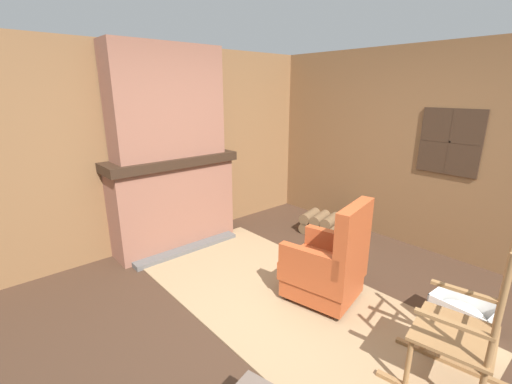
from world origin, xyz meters
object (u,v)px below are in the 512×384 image
Objects in this scene: rocking_chair at (460,338)px; decorative_plate_on_mantel at (172,145)px; storage_case at (198,147)px; laundry_basket at (461,316)px; armchair at (328,267)px; oil_lamp_vase at (129,154)px; firewood_stack at (320,223)px.

rocking_chair is 4.42× the size of decorative_plate_on_mantel.
laundry_basket is at bearing 9.72° from storage_case.
decorative_plate_on_mantel reaches higher than armchair.
laundry_basket is 3.43m from storage_case.
decorative_plate_on_mantel is at bearing -6.00° from rocking_chair.
decorative_plate_on_mantel is (-0.02, 0.56, 0.05)m from oil_lamp_vase.
laundry_basket is 1.82× the size of decorative_plate_on_mantel.
armchair is at bearing -49.11° from firewood_stack.
armchair is 1.24m from rocking_chair.
laundry_basket is 1.92× the size of storage_case.
decorative_plate_on_mantel is (-0.02, -0.37, 0.07)m from storage_case.
storage_case reaches higher than rocking_chair.
armchair is at bearing 10.88° from decorative_plate_on_mantel.
decorative_plate_on_mantel is (-2.19, -0.42, 0.96)m from armchair.
oil_lamp_vase is at bearing -115.32° from firewood_stack.
firewood_stack is 2.35× the size of oil_lamp_vase.
storage_case is at bearing -170.28° from laundry_basket.
storage_case is at bearing 86.89° from decorative_plate_on_mantel.
laundry_basket is at bearing 15.91° from decorative_plate_on_mantel.
firewood_stack is (-2.32, 1.45, -0.26)m from rocking_chair.
oil_lamp_vase is (-3.20, -1.48, 1.13)m from laundry_basket.
armchair is 2.42m from decorative_plate_on_mantel.
rocking_chair is (1.22, -0.18, 0.04)m from armchair.
firewood_stack is 2.23× the size of storage_case.
firewood_stack is at bearing 160.14° from laundry_basket.
armchair is 1.70m from firewood_stack.
armchair is 4.35× the size of oil_lamp_vase.
oil_lamp_vase is (-1.06, -2.25, 1.13)m from firewood_stack.
laundry_basket is (2.14, -0.77, 0.00)m from firewood_stack.
armchair is at bearing 1.31° from storage_case.
rocking_chair is 3.59m from oil_lamp_vase.
firewood_stack is 1.16× the size of laundry_basket.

